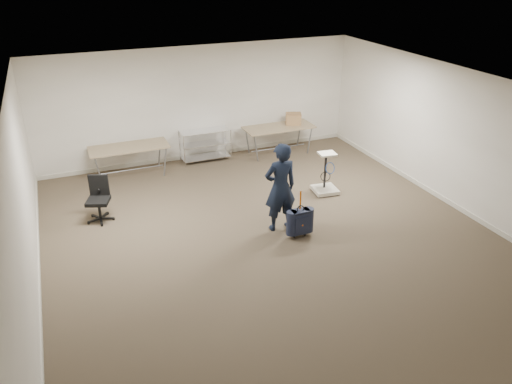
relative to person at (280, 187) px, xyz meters
name	(u,v)px	position (x,y,z in m)	size (l,w,h in m)	color
ground	(274,241)	(-0.29, -0.38, -0.86)	(9.00, 9.00, 0.00)	#4A3D2D
room_shell	(246,206)	(-0.29, 1.00, -0.81)	(8.00, 9.00, 9.00)	silver
folding_table_left	(129,149)	(-2.19, 3.57, -0.19)	(1.80, 0.75, 0.73)	#917F59
folding_table_right	(279,129)	(1.61, 3.57, -0.19)	(1.80, 0.75, 0.73)	#917F59
wire_shelf	(205,144)	(-0.29, 3.82, -0.42)	(1.22, 0.47, 0.80)	silver
person	(280,187)	(0.00, 0.00, 0.00)	(0.63, 0.41, 1.73)	black
suitcase	(300,222)	(0.21, -0.43, -0.55)	(0.34, 0.20, 0.93)	#161932
office_chair	(100,207)	(-3.11, 1.65, -0.59)	(0.54, 0.55, 0.89)	black
equipment_cart	(325,182)	(1.58, 1.05, -0.62)	(0.56, 0.56, 0.93)	beige
cardboard_box	(293,119)	(2.05, 3.62, 0.01)	(0.38, 0.29, 0.29)	#946245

